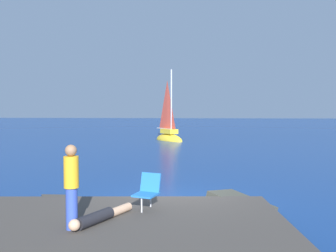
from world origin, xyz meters
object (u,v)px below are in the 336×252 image
at_px(person_sunbather, 99,217).
at_px(beach_chair, 148,189).
at_px(person_standing, 71,184).
at_px(sailboat_near, 169,136).

distance_m(person_sunbather, beach_chair, 1.38).
bearing_deg(beach_chair, person_sunbather, -21.33).
height_order(person_standing, beach_chair, person_standing).
xyz_separation_m(person_standing, beach_chair, (1.28, 1.46, -0.42)).
height_order(sailboat_near, person_sunbather, sailboat_near).
distance_m(sailboat_near, person_sunbather, 23.00).
distance_m(person_standing, beach_chair, 1.98).
distance_m(sailboat_near, person_standing, 23.45).
bearing_deg(sailboat_near, person_standing, -39.44).
distance_m(person_sunbather, person_standing, 0.96).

